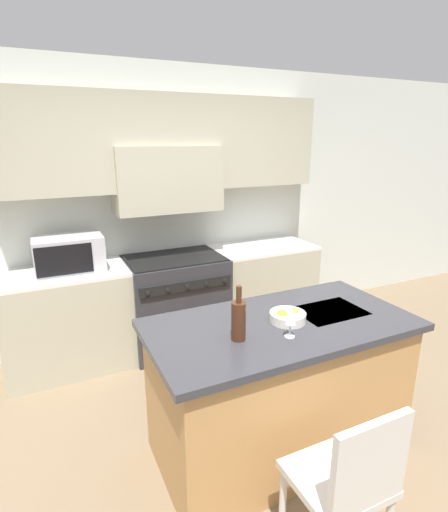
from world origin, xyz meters
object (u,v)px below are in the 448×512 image
at_px(range_stove, 176,302).
at_px(wine_glass_near, 291,315).
at_px(wine_glass_far, 238,303).
at_px(fruit_bowl, 288,316).
at_px(microwave, 69,254).
at_px(wine_bottle, 239,320).
at_px(island_chair, 348,481).

xyz_separation_m(range_stove, wine_glass_near, (0.08, -1.82, 0.60)).
relative_size(range_stove, wine_glass_far, 4.77).
bearing_deg(fruit_bowl, microwave, 123.76).
bearing_deg(wine_glass_near, fruit_bowl, 59.52).
xyz_separation_m(range_stove, wine_bottle, (-0.19, -1.72, 0.59)).
relative_size(island_chair, wine_glass_near, 4.75).
height_order(range_stove, wine_glass_near, wine_glass_near).
relative_size(microwave, wine_glass_near, 2.88).
distance_m(range_stove, island_chair, 2.46).
distance_m(microwave, island_chair, 2.69).
bearing_deg(wine_bottle, microwave, 112.93).
height_order(range_stove, island_chair, island_chair).
height_order(range_stove, wine_bottle, wine_bottle).
bearing_deg(island_chair, microwave, 110.48).
xyz_separation_m(island_chair, wine_bottle, (-0.19, 0.73, 0.52)).
bearing_deg(island_chair, fruit_bowl, 76.62).
bearing_deg(wine_glass_far, island_chair, -84.03).
distance_m(island_chair, fruit_bowl, 0.93).
bearing_deg(microwave, wine_glass_far, -61.99).
bearing_deg(wine_glass_far, microwave, 118.01).
distance_m(microwave, wine_bottle, 1.89).
bearing_deg(fruit_bowl, wine_bottle, -168.97).
xyz_separation_m(island_chair, wine_glass_far, (-0.10, 0.92, 0.53)).
height_order(wine_bottle, wine_glass_near, wine_bottle).
xyz_separation_m(range_stove, microwave, (-0.93, 0.02, 0.60)).
height_order(wine_bottle, wine_glass_far, wine_bottle).
bearing_deg(microwave, wine_glass_near, -61.18).
distance_m(island_chair, wine_bottle, 0.91).
distance_m(wine_glass_far, fruit_bowl, 0.32).
height_order(microwave, fruit_bowl, microwave).
height_order(wine_glass_near, wine_glass_far, same).
height_order(microwave, wine_glass_near, microwave).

